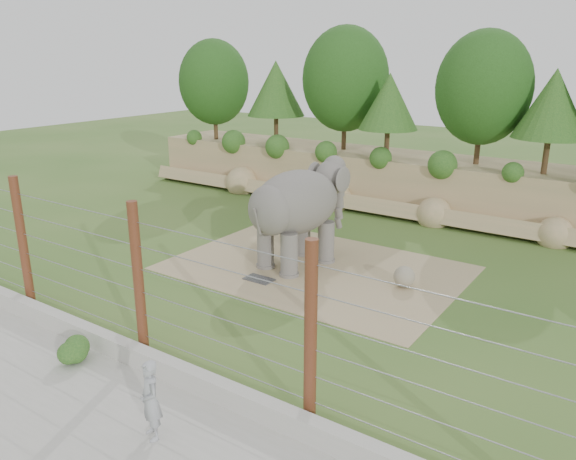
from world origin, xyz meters
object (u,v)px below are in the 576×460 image
Objects in this scene: elephant at (296,217)px; stone_ball at (404,277)px; zookeeper at (150,400)px; barrier_fence at (138,280)px.

elephant reaches higher than stone_ball.
stone_ball is 0.42× the size of zookeeper.
elephant is 2.68× the size of zookeeper.
stone_ball is 8.72m from barrier_fence.
barrier_fence is at bearing -116.19° from stone_ball.
barrier_fence is 12.12× the size of zookeeper.
elephant is at bearing -176.09° from stone_ball.
stone_ball is 9.94m from zookeeper.
zookeeper is at bearing -38.97° from barrier_fence.
zookeeper is at bearing -62.76° from elephant.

